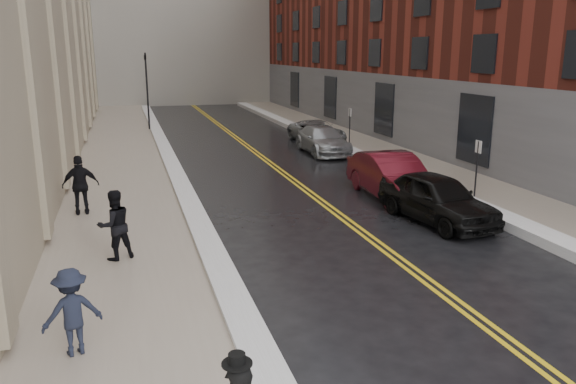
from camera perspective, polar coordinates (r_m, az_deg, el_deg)
ground at (r=11.36m, az=7.59°, el=-13.98°), size 160.00×160.00×0.00m
sidewalk_left at (r=25.66m, az=-16.61°, el=1.75°), size 4.00×64.00×0.15m
sidewalk_right at (r=28.84m, az=11.27°, el=3.40°), size 3.00×64.00×0.15m
lane_stripe_a at (r=26.50m, az=-1.58°, el=2.57°), size 0.12×64.00×0.01m
lane_stripe_b at (r=26.56m, az=-1.07°, el=2.60°), size 0.12×64.00×0.01m
snow_ridge_left at (r=25.73m, az=-11.50°, el=2.22°), size 0.70×60.80×0.26m
snow_ridge_right at (r=28.03m, az=7.91°, el=3.39°), size 0.85×60.80×0.30m
traffic_signal at (r=39.21m, az=-14.14°, el=10.47°), size 0.18×0.15×5.20m
parking_sign_near at (r=21.32m, az=18.64°, el=2.67°), size 0.06×0.35×2.23m
parking_sign_far at (r=31.77m, az=6.29°, el=6.90°), size 0.06×0.35×2.23m
car_black at (r=18.45m, az=14.90°, el=-0.60°), size 2.45×4.80×1.56m
car_maroon at (r=21.13m, az=10.53°, el=1.61°), size 1.82×5.02×1.65m
car_silver_near at (r=30.07m, az=3.54°, el=5.30°), size 2.08×4.93×1.42m
car_silver_far at (r=33.69m, az=2.96°, el=6.15°), size 2.69×4.85×1.28m
pedestrian_a at (r=14.86m, az=-17.20°, el=-3.22°), size 1.07×0.97×1.81m
pedestrian_b at (r=10.62m, az=-21.11°, el=-11.28°), size 1.15×0.85×1.58m
pedestrian_c at (r=19.29m, az=-20.32°, el=0.66°), size 1.17×0.56×1.94m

